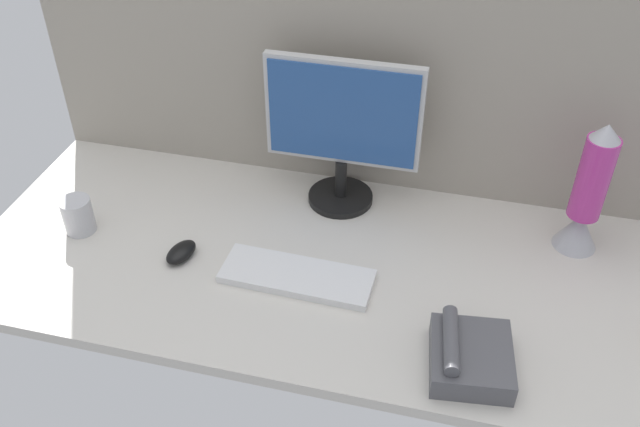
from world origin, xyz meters
The scene contains 8 objects.
ground_plane centered at (0.00, 0.00, -1.50)cm, with size 180.00×80.00×3.00cm, color beige.
cubicle_wall_back centered at (0.00, 37.50, 37.83)cm, with size 180.00×5.00×75.67cm.
monitor centered at (-1.66, 25.13, 23.25)cm, with size 41.25×18.00×42.11cm.
keyboard centered at (-4.91, -9.47, 1.00)cm, with size 37.00×13.00×2.00cm, color silver.
mouse centered at (-35.40, -8.72, 1.70)cm, with size 5.60×9.60×3.40cm, color black.
mug_steel centered at (-65.52, -4.92, 4.85)cm, with size 7.93×7.93×9.70cm.
lava_lamp centered at (61.10, 20.24, 15.09)cm, with size 10.99×10.99×35.96cm.
desk_phone centered at (37.46, -26.55, 3.19)cm, with size 19.10×20.85×8.80cm.
Camera 1 is at (29.88, -126.51, 116.52)cm, focal length 38.66 mm.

